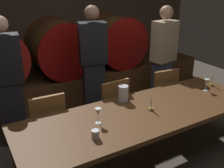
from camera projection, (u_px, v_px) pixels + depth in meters
name	position (u px, v px, depth m)	size (l,w,h in m)	color
back_wall	(48.00, 23.00, 4.75)	(6.14, 0.24, 2.64)	#473A2D
barrel_shelf	(63.00, 87.00, 4.70)	(5.53, 0.90, 0.52)	brown
wine_barrel_center	(59.00, 48.00, 4.42)	(0.94, 0.84, 0.94)	brown
wine_barrel_right	(115.00, 41.00, 4.93)	(0.94, 0.84, 0.94)	brown
dining_table	(142.00, 116.00, 2.88)	(2.75, 0.93, 0.73)	#4C2D16
chair_left	(47.00, 123.00, 3.09)	(0.42, 0.42, 0.88)	brown
chair_center	(111.00, 106.00, 3.51)	(0.42, 0.42, 0.88)	brown
chair_right	(161.00, 93.00, 3.90)	(0.44, 0.44, 0.88)	brown
guest_left	(9.00, 83.00, 3.29)	(0.41, 0.29, 1.68)	black
guest_center	(93.00, 65.00, 3.82)	(0.43, 0.33, 1.74)	black
guest_right	(163.00, 59.00, 4.22)	(0.41, 0.30, 1.70)	#33384C
candle_left	(151.00, 106.00, 2.88)	(0.05, 0.05, 0.17)	olive
candle_right	(212.00, 82.00, 3.53)	(0.05, 0.05, 0.18)	olive
pitcher	(123.00, 93.00, 3.09)	(0.12, 0.12, 0.19)	silver
wine_glass_left	(98.00, 113.00, 2.59)	(0.07, 0.07, 0.17)	white
wine_glass_center	(207.00, 83.00, 3.35)	(0.07, 0.07, 0.16)	silver
cup_left	(95.00, 134.00, 2.37)	(0.07, 0.07, 0.08)	silver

